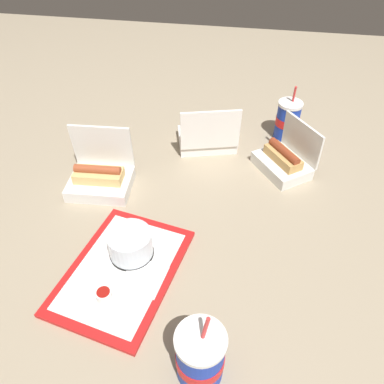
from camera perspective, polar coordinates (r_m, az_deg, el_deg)
The scene contains 11 objects.
ground_plane at distance 1.13m, azimuth -1.53°, elevation -3.21°, with size 3.20×3.20×0.00m, color gray.
food_tray at distance 1.00m, azimuth -10.56°, elevation -11.71°, with size 0.41×0.33×0.01m.
cake_container at distance 0.99m, azimuth -9.35°, elevation -7.92°, with size 0.12×0.12×0.08m.
ketchup_cup at distance 0.95m, azimuth -13.28°, elevation -14.95°, with size 0.04×0.04×0.02m.
napkin_stack at distance 0.97m, azimuth -7.36°, elevation -12.80°, with size 0.10×0.10×0.00m, color white.
plastic_fork at distance 1.00m, azimuth -14.71°, elevation -11.92°, with size 0.11×0.01×0.01m, color white.
clamshell_hotdog_corner at distance 1.29m, azimuth 13.88°, elevation 4.77°, with size 0.22×0.22×0.17m.
clamshell_sandwich_front at distance 1.36m, azimuth 2.32°, elevation 8.66°, with size 0.21×0.24×0.19m.
clamshell_hotdog_center at distance 1.22m, azimuth -13.79°, elevation 2.26°, with size 0.17×0.20×0.19m.
soda_cup_center at distance 0.81m, azimuth 1.25°, elevation -23.72°, with size 0.10×0.10×0.20m.
soda_cup_right at distance 1.43m, azimuth 14.34°, elevation 10.52°, with size 0.09×0.09×0.21m.
Camera 1 is at (-0.77, -0.16, 0.81)m, focal length 35.00 mm.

